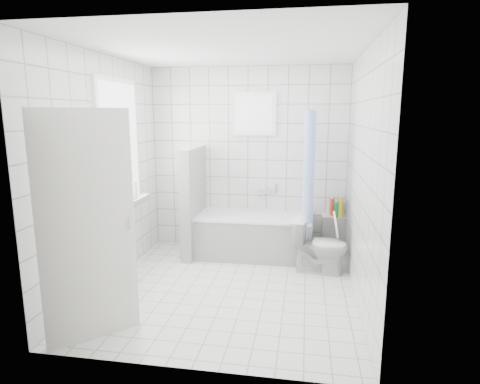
# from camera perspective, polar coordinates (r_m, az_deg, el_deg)

# --- Properties ---
(ground) EXTENTS (3.00, 3.00, 0.00)m
(ground) POSITION_cam_1_polar(r_m,az_deg,el_deg) (4.70, -1.67, -13.48)
(ground) COLOR white
(ground) RESTS_ON ground
(ceiling) EXTENTS (3.00, 3.00, 0.00)m
(ceiling) POSITION_cam_1_polar(r_m,az_deg,el_deg) (4.32, -1.88, 19.71)
(ceiling) COLOR white
(ceiling) RESTS_ON ground
(wall_back) EXTENTS (2.80, 0.02, 2.60)m
(wall_back) POSITION_cam_1_polar(r_m,az_deg,el_deg) (5.79, 1.11, 4.62)
(wall_back) COLOR white
(wall_back) RESTS_ON ground
(wall_front) EXTENTS (2.80, 0.02, 2.60)m
(wall_front) POSITION_cam_1_polar(r_m,az_deg,el_deg) (2.89, -7.52, -2.07)
(wall_front) COLOR white
(wall_front) RESTS_ON ground
(wall_left) EXTENTS (0.02, 3.00, 2.60)m
(wall_left) POSITION_cam_1_polar(r_m,az_deg,el_deg) (4.79, -18.46, 2.69)
(wall_left) COLOR white
(wall_left) RESTS_ON ground
(wall_right) EXTENTS (0.02, 3.00, 2.60)m
(wall_right) POSITION_cam_1_polar(r_m,az_deg,el_deg) (4.28, 16.97, 1.84)
(wall_right) COLOR white
(wall_right) RESTS_ON ground
(window_left) EXTENTS (0.01, 0.90, 1.40)m
(window_left) POSITION_cam_1_polar(r_m,az_deg,el_deg) (5.00, -16.61, 6.60)
(window_left) COLOR white
(window_left) RESTS_ON wall_left
(window_back) EXTENTS (0.50, 0.01, 0.50)m
(window_back) POSITION_cam_1_polar(r_m,az_deg,el_deg) (5.69, 2.08, 11.07)
(window_back) COLOR white
(window_back) RESTS_ON wall_back
(window_sill) EXTENTS (0.18, 1.02, 0.08)m
(window_sill) POSITION_cam_1_polar(r_m,az_deg,el_deg) (5.09, -15.70, -1.71)
(window_sill) COLOR white
(window_sill) RESTS_ON wall_left
(door) EXTENTS (0.60, 0.59, 2.00)m
(door) POSITION_cam_1_polar(r_m,az_deg,el_deg) (3.61, -20.83, -4.94)
(door) COLOR silver
(door) RESTS_ON ground
(bathtub) EXTENTS (1.56, 0.77, 0.58)m
(bathtub) POSITION_cam_1_polar(r_m,az_deg,el_deg) (5.61, 1.99, -6.14)
(bathtub) COLOR white
(bathtub) RESTS_ON ground
(partition_wall) EXTENTS (0.15, 0.85, 1.50)m
(partition_wall) POSITION_cam_1_polar(r_m,az_deg,el_deg) (5.61, -6.63, -1.35)
(partition_wall) COLOR white
(partition_wall) RESTS_ON ground
(tiled_ledge) EXTENTS (0.40, 0.24, 0.55)m
(tiled_ledge) POSITION_cam_1_polar(r_m,az_deg,el_deg) (5.83, 13.48, -5.93)
(tiled_ledge) COLOR white
(tiled_ledge) RESTS_ON ground
(toilet) EXTENTS (0.71, 0.45, 0.69)m
(toilet) POSITION_cam_1_polar(r_m,az_deg,el_deg) (5.10, 11.27, -7.49)
(toilet) COLOR white
(toilet) RESTS_ON ground
(curtain_rod) EXTENTS (0.02, 0.80, 0.02)m
(curtain_rod) POSITION_cam_1_polar(r_m,az_deg,el_deg) (5.29, 9.99, 11.45)
(curtain_rod) COLOR silver
(curtain_rod) RESTS_ON wall_back
(shower_curtain) EXTENTS (0.14, 0.48, 1.78)m
(shower_curtain) POSITION_cam_1_polar(r_m,az_deg,el_deg) (5.23, 9.67, 1.56)
(shower_curtain) COLOR #5676FF
(shower_curtain) RESTS_ON curtain_rod
(tub_faucet) EXTENTS (0.18, 0.06, 0.06)m
(tub_faucet) POSITION_cam_1_polar(r_m,az_deg,el_deg) (5.79, 3.44, 0.09)
(tub_faucet) COLOR silver
(tub_faucet) RESTS_ON wall_back
(sill_bottles) EXTENTS (0.17, 0.48, 0.31)m
(sill_bottles) POSITION_cam_1_polar(r_m,az_deg,el_deg) (5.08, -15.55, 0.14)
(sill_bottles) COLOR silver
(sill_bottles) RESTS_ON window_sill
(ledge_bottles) EXTENTS (0.18, 0.17, 0.28)m
(ledge_bottles) POSITION_cam_1_polar(r_m,az_deg,el_deg) (5.70, 13.68, -2.22)
(ledge_bottles) COLOR blue
(ledge_bottles) RESTS_ON tiled_ledge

